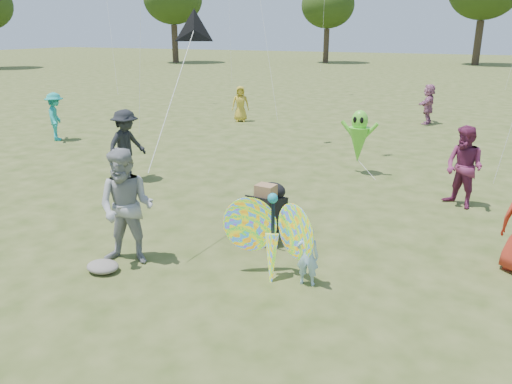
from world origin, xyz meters
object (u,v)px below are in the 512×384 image
Objects in this scene: crowd_i at (56,117)px; crowd_j at (428,104)px; crowd_g at (240,104)px; jogging_stroller at (268,208)px; alien_kite at (359,139)px; adult_man at (127,207)px; crowd_b at (126,145)px; child_girl at (308,256)px; crowd_e at (464,167)px; butterfly_kite at (272,238)px.

crowd_i reaches higher than crowd_j.
crowd_g is 7.79m from crowd_j.
crowd_i reaches higher than jogging_stroller.
adult_man is at bearing -107.66° from alien_kite.
jogging_stroller is (4.81, -2.05, -0.31)m from crowd_b.
crowd_g is (-1.13, 9.04, -0.18)m from crowd_b.
adult_man is 4.99m from crowd_b.
child_girl is at bearing -158.09° from crowd_i.
adult_man is 1.21× the size of crowd_j.
crowd_e is 1.11× the size of crowd_j.
adult_man is 7.22m from crowd_e.
crowd_i is at bearing -150.79° from crowd_g.
adult_man is 10.89m from crowd_i.
alien_kite is at bearing 90.70° from jogging_stroller.
adult_man is 7.31m from alien_kite.
crowd_b is at bearing -37.94° from child_girl.
jogging_stroller is (10.18, -5.00, -0.22)m from crowd_i.
jogging_stroller reaches higher than child_girl.
alien_kite is (-0.76, 6.48, 0.50)m from child_girl.
adult_man is 1.81× the size of jogging_stroller.
alien_kite is at bearing -176.77° from crowd_e.
crowd_i is at bearing 160.00° from jogging_stroller.
crowd_i is at bearing 70.37° from crowd_b.
crowd_e is (8.02, 1.35, -0.02)m from crowd_b.
adult_man is at bearing -168.23° from butterfly_kite.
crowd_b is 9.11m from crowd_g.
crowd_b is (-6.06, 3.44, 0.45)m from child_girl.
alien_kite is at bearing -0.01° from crowd_j.
crowd_g is at bearing 175.19° from crowd_e.
jogging_stroller is 1.52m from butterfly_kite.
crowd_g is 12.58m from jogging_stroller.
crowd_i is at bearing -47.04° from crowd_j.
crowd_b is 6.13m from crowd_i.
adult_man reaches higher than butterfly_kite.
crowd_g is at bearing 117.90° from butterfly_kite.
crowd_i is (-13.39, 1.60, -0.07)m from crowd_e.
crowd_j reaches higher than crowd_g.
crowd_j reaches higher than butterfly_kite.
crowd_j is at bearing -6.06° from crowd_g.
jogging_stroller is at bearing -98.02° from crowd_e.
child_girl is at bearing -41.81° from jogging_stroller.
crowd_b is 1.69× the size of jogging_stroller.
butterfly_kite is at bearing -82.88° from crowd_e.
crowd_g is 14.10m from butterfly_kite.
adult_man is 1.07× the size of crowd_b.
crowd_j reaches higher than jogging_stroller.
jogging_stroller is (5.94, -11.09, -0.13)m from crowd_g.
child_girl is 15.12m from crowd_j.
crowd_b is 1.13× the size of crowd_j.
butterfly_kite is at bearing 3.14° from crowd_j.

